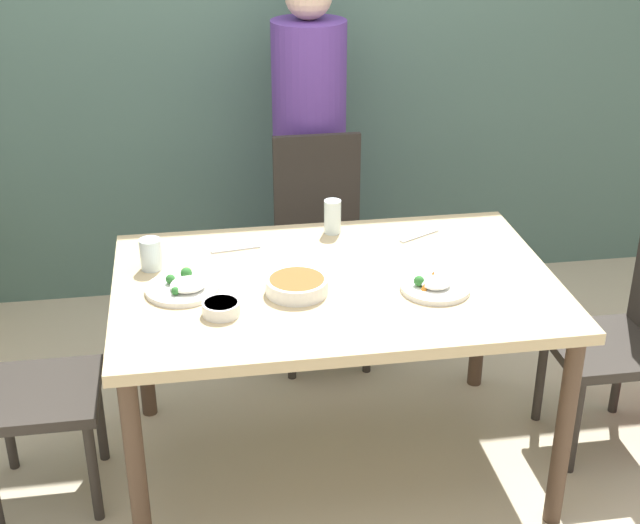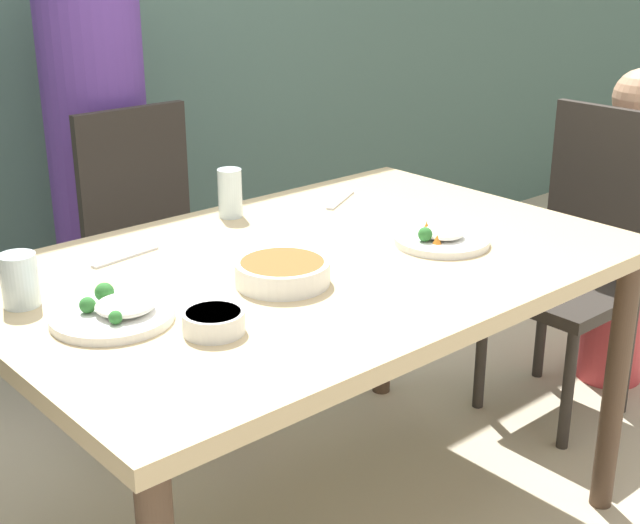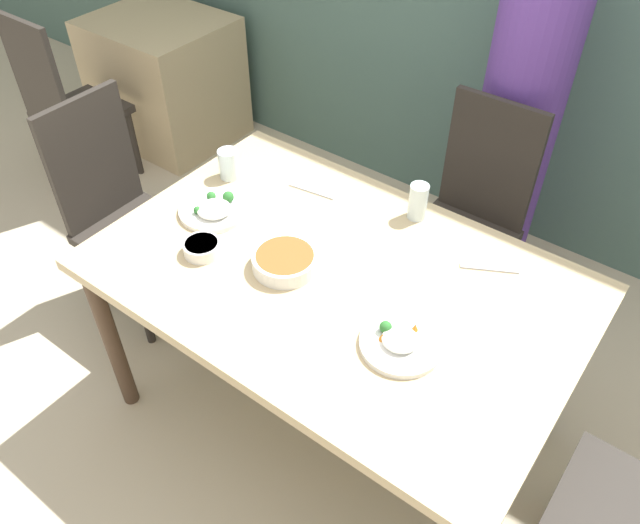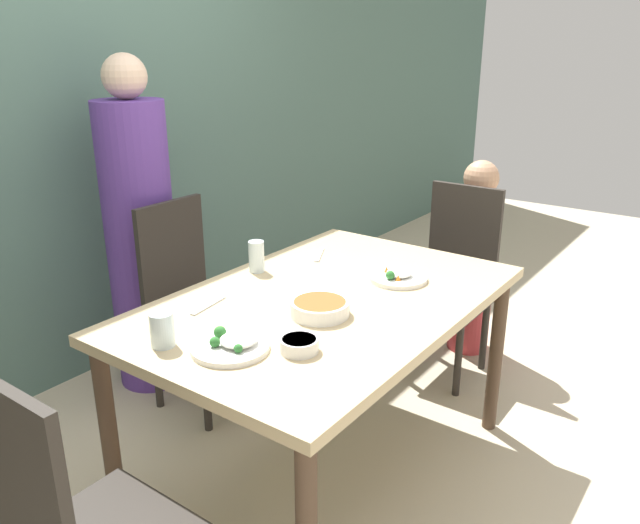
% 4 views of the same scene
% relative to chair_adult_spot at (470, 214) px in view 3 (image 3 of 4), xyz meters
% --- Properties ---
extents(ground_plane, '(10.00, 10.00, 0.00)m').
position_rel_chair_adult_spot_xyz_m(ground_plane, '(-0.08, -0.84, -0.51)').
color(ground_plane, beige).
extents(dining_table, '(1.50, 0.98, 0.77)m').
position_rel_chair_adult_spot_xyz_m(dining_table, '(-0.08, -0.84, 0.18)').
color(dining_table, tan).
rests_on(dining_table, ground_plane).
extents(chair_adult_spot, '(0.40, 0.40, 0.98)m').
position_rel_chair_adult_spot_xyz_m(chair_adult_spot, '(0.00, 0.00, 0.00)').
color(chair_adult_spot, '#2D2823').
rests_on(chair_adult_spot, ground_plane).
extents(chair_empty_left, '(0.40, 0.40, 0.98)m').
position_rel_chair_adult_spot_xyz_m(chair_empty_left, '(-1.18, -0.84, 0.00)').
color(chair_empty_left, '#2D2823').
rests_on(chair_empty_left, ground_plane).
extents(person_adult, '(0.33, 0.33, 1.62)m').
position_rel_chair_adult_spot_xyz_m(person_adult, '(0.00, 0.33, 0.24)').
color(person_adult, '#5B3893').
rests_on(person_adult, ground_plane).
extents(bowl_curry, '(0.21, 0.21, 0.05)m').
position_rel_chair_adult_spot_xyz_m(bowl_curry, '(-0.23, -0.91, 0.29)').
color(bowl_curry, white).
rests_on(bowl_curry, dining_table).
extents(plate_rice_adult, '(0.23, 0.23, 0.05)m').
position_rel_chair_adult_spot_xyz_m(plate_rice_adult, '(0.23, -0.97, 0.28)').
color(plate_rice_adult, white).
rests_on(plate_rice_adult, dining_table).
extents(plate_rice_child, '(0.24, 0.24, 0.06)m').
position_rel_chair_adult_spot_xyz_m(plate_rice_child, '(-0.59, -0.84, 0.28)').
color(plate_rice_child, white).
rests_on(plate_rice_child, dining_table).
extents(bowl_rice_small, '(0.12, 0.12, 0.04)m').
position_rel_chair_adult_spot_xyz_m(bowl_rice_small, '(-0.48, -1.02, 0.28)').
color(bowl_rice_small, white).
rests_on(bowl_rice_small, dining_table).
extents(glass_water_tall, '(0.07, 0.07, 0.11)m').
position_rel_chair_adult_spot_xyz_m(glass_water_tall, '(-0.70, -0.65, 0.32)').
color(glass_water_tall, silver).
rests_on(glass_water_tall, dining_table).
extents(glass_water_short, '(0.06, 0.06, 0.13)m').
position_rel_chair_adult_spot_xyz_m(glass_water_short, '(-0.03, -0.45, 0.33)').
color(glass_water_short, silver).
rests_on(glass_water_short, dining_table).
extents(fork_steel, '(0.18, 0.04, 0.01)m').
position_rel_chair_adult_spot_xyz_m(fork_steel, '(-0.40, -0.55, 0.26)').
color(fork_steel, silver).
rests_on(fork_steel, dining_table).
extents(spoon_steel, '(0.17, 0.10, 0.01)m').
position_rel_chair_adult_spot_xyz_m(spoon_steel, '(0.29, -0.54, 0.26)').
color(spoon_steel, silver).
rests_on(spoon_steel, dining_table).
extents(background_table, '(0.76, 0.65, 0.73)m').
position_rel_chair_adult_spot_xyz_m(background_table, '(-2.12, 0.26, -0.14)').
color(background_table, tan).
rests_on(background_table, ground_plane).
extents(chair_background, '(0.40, 0.40, 0.98)m').
position_rel_chair_adult_spot_xyz_m(chair_background, '(-2.12, -0.42, 0.00)').
color(chair_background, '#2D2823').
rests_on(chair_background, ground_plane).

